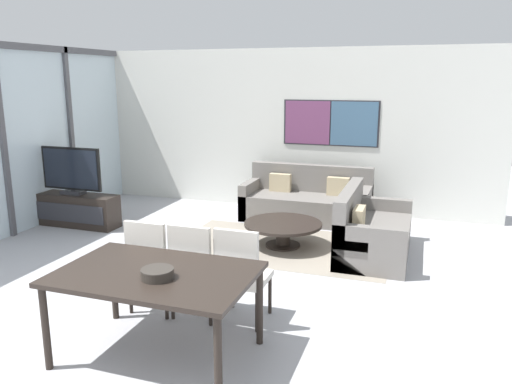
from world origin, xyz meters
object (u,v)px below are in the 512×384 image
Objects in this scene: sofa_main at (307,202)px; dining_table at (156,280)px; dining_chair_left at (153,261)px; television at (71,171)px; dining_chair_centre at (195,266)px; dining_chair_right at (241,271)px; fruit_bowl at (157,273)px; sofa_side at (368,234)px; coffee_table at (283,228)px; tv_console at (75,210)px.

sofa_main is 4.54m from dining_table.
television is at bearing 140.54° from dining_chair_left.
sofa_main is 3.87m from dining_chair_left.
dining_chair_centre is 0.46m from dining_chair_right.
fruit_bowl is (3.27, -3.08, -0.08)m from television.
dining_chair_centre is at bearing 90.00° from dining_table.
dining_chair_left is (2.73, -2.25, -0.35)m from television.
sofa_side is 1.52× the size of coffee_table.
dining_table is at bearing -42.93° from television.
dining_chair_left is at bearing -39.45° from tv_console.
sofa_side is (1.16, -1.40, -0.00)m from sofa_main.
sofa_main is 1.29× the size of dining_table.
sofa_side is at bearing 59.84° from dining_chair_centre.
sofa_main is at bearing 88.25° from fruit_bowl.
coffee_table is (-1.16, -0.07, -0.02)m from sofa_side.
dining_table is at bearing -121.02° from dining_chair_right.
dining_chair_centre is (-0.23, -3.78, 0.25)m from sofa_main.
fruit_bowl is at bearing -112.94° from dining_chair_right.
dining_chair_right is at bearing 2.67° from dining_chair_left.
sofa_side reaches higher than fruit_bowl.
sofa_side reaches higher than tv_console.
sofa_side is at bearing -50.42° from sofa_main.
dining_table is 0.75m from dining_chair_centre.
coffee_table is (3.41, 0.08, -0.62)m from television.
television is 1.09× the size of dining_chair_centre.
sofa_main is 3.77m from dining_chair_right.
dining_chair_right is (3.64, -2.20, -0.35)m from television.
fruit_bowl reaches higher than coffee_table.
television reaches higher than dining_chair_right.
dining_chair_left is at bearing -177.48° from dining_chair_centre.
dining_chair_centre is at bearing -177.17° from dining_chair_right.
tv_console is 1.39× the size of television.
dining_chair_right reaches higher than sofa_main.
tv_console is 4.57m from sofa_side.
dining_chair_centre reaches higher than sofa_side.
television is (0.00, 0.00, 0.62)m from tv_console.
dining_table reaches higher than coffee_table.
dining_chair_right reaches higher than sofa_side.
fruit_bowl is (-0.14, -4.63, 0.52)m from sofa_main.
television is 4.49m from fruit_bowl.
dining_chair_left is 3.67× the size of fruit_bowl.
dining_table is 1.67× the size of dining_chair_right.
tv_console is at bearing 140.55° from dining_chair_left.
fruit_bowl is at bearing -43.28° from television.
television is at bearing 137.07° from dining_table.
television is 4.01× the size of fruit_bowl.
sofa_main is (3.41, 1.55, 0.03)m from tv_console.
dining_chair_centre reaches higher than coffee_table.
dining_table is at bearing -90.00° from dining_chair_centre.
fruit_bowl is at bearing -43.27° from tv_console.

